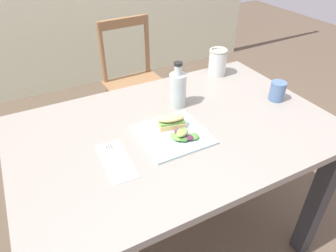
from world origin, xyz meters
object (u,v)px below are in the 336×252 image
Objects in this scene: chair_wooden_far at (136,84)px; sandwich_half_front at (172,121)px; dining_table at (175,152)px; fork_on_napkin at (115,157)px; mason_jar_iced_tea at (217,63)px; cup_extra_side at (277,91)px; plate_lunch at (173,135)px; bottle_cold_brew at (177,91)px.

sandwich_half_front is (-0.23, -0.96, 0.33)m from chair_wooden_far.
fork_on_napkin is (-0.28, -0.06, 0.13)m from dining_table.
mason_jar_iced_tea reaches higher than chair_wooden_far.
cup_extra_side is at bearing -72.95° from chair_wooden_far.
dining_table is at bearing 48.96° from plate_lunch.
bottle_cold_brew is at bearing 30.13° from fork_on_napkin.
chair_wooden_far is 1.07m from plate_lunch.
sandwich_half_front is 0.60× the size of fork_on_napkin.
bottle_cold_brew reaches higher than plate_lunch.
mason_jar_iced_tea is (0.70, 0.39, 0.06)m from fork_on_napkin.
sandwich_half_front is 0.55× the size of bottle_cold_brew.
mason_jar_iced_tea is (0.21, -0.63, 0.35)m from chair_wooden_far.
dining_table is 1.45× the size of chair_wooden_far.
cup_extra_side is at bearing -2.18° from dining_table.
mason_jar_iced_tea reaches higher than plate_lunch.
mason_jar_iced_tea is at bearing 27.61° from bottle_cold_brew.
dining_table is 9.16× the size of mason_jar_iced_tea.
fork_on_napkin is at bearing -167.05° from dining_table.
cup_extra_side is (0.53, -0.02, 0.01)m from sandwich_half_front.
plate_lunch is at bearing 5.21° from fork_on_napkin.
plate_lunch is at bearing -131.04° from dining_table.
bottle_cold_brew is at bearing -152.39° from mason_jar_iced_tea.
sandwich_half_front is at bearing 13.33° from fork_on_napkin.
sandwich_half_front is at bearing -143.69° from mason_jar_iced_tea.
chair_wooden_far is at bearing 76.04° from plate_lunch.
sandwich_half_front is (0.01, 0.04, 0.03)m from plate_lunch.
mason_jar_iced_tea is at bearing -71.37° from chair_wooden_far.
chair_wooden_far is (0.21, 0.95, -0.16)m from dining_table.
mason_jar_iced_tea is 0.35m from cup_extra_side.
bottle_cold_brew reaches higher than dining_table.
mason_jar_iced_tea is (0.45, 0.33, 0.02)m from sandwich_half_front.
chair_wooden_far is 4.30× the size of bottle_cold_brew.
bottle_cold_brew is (0.11, 0.15, 0.03)m from sandwich_half_front.
fork_on_napkin is 0.91× the size of bottle_cold_brew.
cup_extra_side is at bearing 3.24° from fork_on_napkin.
mason_jar_iced_tea reaches higher than sandwich_half_front.
plate_lunch reaches higher than dining_table.
dining_table is 0.26m from bottle_cold_brew.
plate_lunch is 0.23m from bottle_cold_brew.
bottle_cold_brew is 0.38m from mason_jar_iced_tea.
plate_lunch is 1.36× the size of fork_on_napkin.
dining_table is 6.25× the size of bottle_cold_brew.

